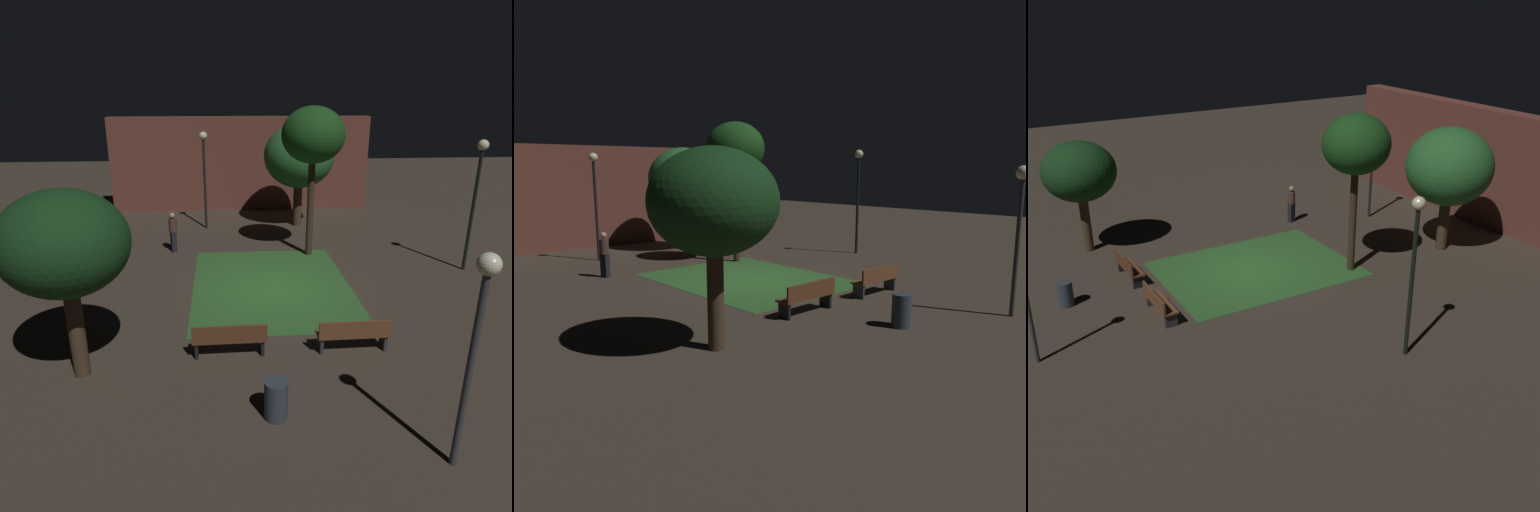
% 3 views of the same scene
% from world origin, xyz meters
% --- Properties ---
extents(ground_plane, '(60.00, 60.00, 0.00)m').
position_xyz_m(ground_plane, '(0.00, 0.00, 0.00)').
color(ground_plane, '#3D3328').
extents(grass_lawn, '(5.16, 6.77, 0.01)m').
position_xyz_m(grass_lawn, '(-0.06, 0.36, 0.01)').
color(grass_lawn, '#2D6028').
rests_on(grass_lawn, ground).
extents(bench_near_trees, '(1.81, 0.50, 0.88)m').
position_xyz_m(bench_near_trees, '(-1.52, -3.88, 0.48)').
color(bench_near_trees, brown).
rests_on(bench_near_trees, ground).
extents(bench_front_left, '(1.81, 0.50, 0.88)m').
position_xyz_m(bench_front_left, '(1.53, -3.88, 0.48)').
color(bench_front_left, brown).
rests_on(bench_front_left, ground).
extents(tree_back_right, '(2.33, 2.33, 5.62)m').
position_xyz_m(tree_back_right, '(1.74, 3.29, 4.53)').
color(tree_back_right, '#38281C').
rests_on(tree_back_right, ground).
extents(tree_tall_center, '(3.23, 3.23, 4.75)m').
position_xyz_m(tree_tall_center, '(1.95, 7.50, 3.26)').
color(tree_tall_center, '#423021').
rests_on(tree_tall_center, ground).
extents(tree_right_canopy, '(2.72, 2.72, 4.28)m').
position_xyz_m(tree_right_canopy, '(-4.89, -4.39, 3.11)').
color(tree_right_canopy, '#423021').
rests_on(tree_right_canopy, ground).
extents(lamp_post_near_wall, '(0.36, 0.36, 4.42)m').
position_xyz_m(lamp_post_near_wall, '(-2.39, 7.33, 3.01)').
color(lamp_post_near_wall, black).
rests_on(lamp_post_near_wall, ground).
extents(lamp_post_plaza_west, '(0.36, 0.36, 4.60)m').
position_xyz_m(lamp_post_plaza_west, '(7.05, 1.27, 3.12)').
color(lamp_post_plaza_west, black).
rests_on(lamp_post_plaza_west, ground).
extents(lamp_post_path_center, '(0.36, 0.36, 3.89)m').
position_xyz_m(lamp_post_path_center, '(2.26, -7.62, 2.70)').
color(lamp_post_path_center, '#333338').
rests_on(lamp_post_path_center, ground).
extents(trash_bin, '(0.47, 0.47, 0.83)m').
position_xyz_m(trash_bin, '(-0.67, -6.19, 0.41)').
color(trash_bin, '#2D3842').
rests_on(trash_bin, ground).
extents(pedestrian, '(0.32, 0.33, 1.61)m').
position_xyz_m(pedestrian, '(-3.59, 4.02, 0.85)').
color(pedestrian, black).
rests_on(pedestrian, ground).
extents(building_wall_backdrop, '(13.62, 0.80, 4.85)m').
position_xyz_m(building_wall_backdrop, '(-0.58, 11.16, 2.43)').
color(building_wall_backdrop, brown).
rests_on(building_wall_backdrop, ground).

